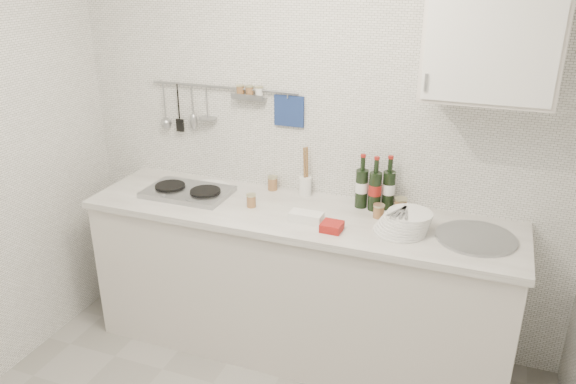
# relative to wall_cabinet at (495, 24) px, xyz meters

# --- Properties ---
(back_wall) EXTENTS (3.00, 0.02, 2.50)m
(back_wall) POSITION_rel_wall_cabinet_xyz_m (-0.90, 0.18, -0.70)
(back_wall) COLOR silver
(back_wall) RESTS_ON floor
(counter) EXTENTS (2.44, 0.64, 0.96)m
(counter) POSITION_rel_wall_cabinet_xyz_m (-0.89, -0.12, -1.52)
(counter) COLOR beige
(counter) RESTS_ON floor
(wall_rail) EXTENTS (0.98, 0.09, 0.34)m
(wall_rail) POSITION_rel_wall_cabinet_xyz_m (-1.50, 0.15, -0.52)
(wall_rail) COLOR #93969B
(wall_rail) RESTS_ON back_wall
(wall_cabinet) EXTENTS (0.60, 0.38, 0.70)m
(wall_cabinet) POSITION_rel_wall_cabinet_xyz_m (0.00, 0.00, 0.00)
(wall_cabinet) COLOR beige
(wall_cabinet) RESTS_ON back_wall
(plate_stack_hob) EXTENTS (0.32, 0.31, 0.03)m
(plate_stack_hob) POSITION_rel_wall_cabinet_xyz_m (-1.52, -0.06, -1.02)
(plate_stack_hob) COLOR #445B9B
(plate_stack_hob) RESTS_ON counter
(plate_stack_sink) EXTENTS (0.29, 0.28, 0.11)m
(plate_stack_sink) POSITION_rel_wall_cabinet_xyz_m (-0.30, -0.16, -0.98)
(plate_stack_sink) COLOR white
(plate_stack_sink) RESTS_ON counter
(wine_bottles) EXTENTS (0.22, 0.11, 0.31)m
(wine_bottles) POSITION_rel_wall_cabinet_xyz_m (-0.51, 0.07, -0.87)
(wine_bottles) COLOR black
(wine_bottles) RESTS_ON counter
(butter_dish) EXTENTS (0.18, 0.09, 0.05)m
(butter_dish) POSITION_rel_wall_cabinet_xyz_m (-0.81, -0.23, -1.00)
(butter_dish) COLOR white
(butter_dish) RESTS_ON counter
(strawberry_punnet) EXTENTS (0.11, 0.11, 0.04)m
(strawberry_punnet) POSITION_rel_wall_cabinet_xyz_m (-0.65, -0.28, -1.01)
(strawberry_punnet) COLOR red
(strawberry_punnet) RESTS_ON counter
(utensil_crock) EXTENTS (0.07, 0.07, 0.31)m
(utensil_crock) POSITION_rel_wall_cabinet_xyz_m (-0.94, 0.12, -0.96)
(utensil_crock) COLOR white
(utensil_crock) RESTS_ON counter
(jar_a) EXTENTS (0.06, 0.06, 0.09)m
(jar_a) POSITION_rel_wall_cabinet_xyz_m (-1.15, 0.13, -0.99)
(jar_a) COLOR brown
(jar_a) RESTS_ON counter
(jar_b) EXTENTS (0.07, 0.07, 0.09)m
(jar_b) POSITION_rel_wall_cabinet_xyz_m (-0.36, 0.06, -0.98)
(jar_b) COLOR brown
(jar_b) RESTS_ON counter
(jar_c) EXTENTS (0.06, 0.06, 0.08)m
(jar_c) POSITION_rel_wall_cabinet_xyz_m (-0.46, -0.04, -0.99)
(jar_c) COLOR brown
(jar_c) RESTS_ON counter
(jar_d) EXTENTS (0.06, 0.06, 0.08)m
(jar_d) POSITION_rel_wall_cabinet_xyz_m (-1.17, -0.15, -0.99)
(jar_d) COLOR brown
(jar_d) RESTS_ON counter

